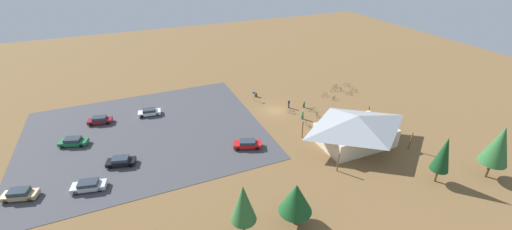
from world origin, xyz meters
The scene contains 31 objects.
ground centered at (0.00, 0.00, 0.00)m, with size 160.00×160.00×0.00m, color brown.
parking_lot_asphalt centered at (25.18, -1.23, 0.03)m, with size 40.58×33.83×0.05m, color #424247.
bike_pavilion centered at (-7.07, 15.90, 2.97)m, with size 14.69×10.64×5.26m.
trash_bin centered at (0.90, -7.61, 0.45)m, with size 0.60×0.60×0.90m, color brown.
lot_sign centered at (2.12, -5.92, 1.41)m, with size 0.56×0.08×2.20m.
pine_east centered at (17.15, 26.66, 4.98)m, with size 2.95×2.95×7.41m.
pine_mideast centered at (-19.06, 30.66, 5.45)m, with size 3.69×3.69×8.37m.
pine_west centered at (10.87, 27.29, 3.97)m, with size 3.99×3.99×5.95m.
pine_midwest centered at (-11.38, 28.46, 4.69)m, with size 2.48×2.48×7.34m.
bicycle_black_by_bin centered at (-6.44, 5.48, 0.38)m, with size 0.66×1.60×0.88m.
bicycle_green_lone_east centered at (-6.79, 3.13, 0.40)m, with size 1.70×0.63×0.92m.
bicycle_teal_edge_north centered at (-18.31, -2.95, 0.35)m, with size 0.92×1.37×0.79m.
bicycle_orange_near_sign centered at (-21.12, -4.33, 0.39)m, with size 1.18×1.39×0.87m.
bicycle_red_trailside centered at (-18.56, -0.14, 0.35)m, with size 1.03×1.34×0.75m.
bicycle_purple_front_row centered at (-20.63, -1.22, 0.36)m, with size 1.48×0.90×0.83m.
bicycle_silver_near_porch centered at (-13.07, -1.83, 0.37)m, with size 1.69×0.62×0.83m.
bicycle_blue_yard_right centered at (-2.51, 2.41, 0.34)m, with size 1.35×1.01×0.79m.
bicycle_white_lone_west centered at (-2.86, 7.94, 0.37)m, with size 0.48×1.68×0.86m.
bicycle_yellow_mid_cluster centered at (-16.57, -3.33, 0.40)m, with size 1.78×0.57×0.91m.
bicycle_black_yard_center centered at (-13.97, 0.43, 0.38)m, with size 1.45×0.98×0.84m.
bicycle_green_yard_left centered at (-18.09, -4.86, 0.39)m, with size 1.78×0.48×0.83m.
car_green_far_end centered at (36.50, -2.09, 0.74)m, with size 4.82×3.15×1.37m.
car_maroon_by_curb centered at (32.42, -8.28, 0.74)m, with size 4.51×2.56×1.40m.
car_tan_mid_lot centered at (42.16, 9.26, 0.75)m, with size 4.66×2.86×1.41m.
car_silver_front_row centered at (33.85, 10.91, 0.71)m, with size 4.79×2.75×1.31m.
car_black_end_stall centered at (29.49, 6.81, 0.72)m, with size 4.54×2.81×1.34m.
car_white_back_corner centered at (23.48, -8.03, 0.70)m, with size 4.46×2.37×1.30m.
car_red_near_entry centered at (10.04, 10.09, 0.74)m, with size 4.94×3.34×1.36m.
visitor_at_bikes centered at (-3.33, 5.17, 0.92)m, with size 0.36×0.36×1.75m.
visitor_crossing_yard centered at (-3.15, -0.02, 0.98)m, with size 0.36×0.37×1.87m.
visitor_near_lot centered at (-6.13, 1.06, 0.84)m, with size 0.40×0.38×1.61m.
Camera 1 is at (26.18, 51.15, 30.10)m, focal length 22.47 mm.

